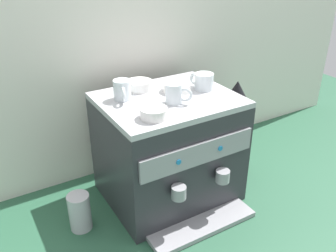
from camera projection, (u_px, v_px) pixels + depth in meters
name	position (u px, v px, depth m)	size (l,w,h in m)	color
ground_plane	(168.00, 192.00, 1.66)	(4.00, 4.00, 0.00)	#28563D
tiled_backsplash_wall	(132.00, 72.00, 1.70)	(2.80, 0.03, 0.95)	silver
espresso_machine	(169.00, 149.00, 1.56)	(0.54, 0.55, 0.47)	#2D2D33
ceramic_cup_0	(175.00, 94.00, 1.38)	(0.09, 0.09, 0.08)	silver
ceramic_cup_1	(204.00, 81.00, 1.52)	(0.08, 0.12, 0.07)	silver
ceramic_cup_2	(122.00, 90.00, 1.41)	(0.07, 0.11, 0.08)	silver
ceramic_bowl_0	(177.00, 87.00, 1.50)	(0.12, 0.12, 0.03)	white
ceramic_bowl_1	(154.00, 113.00, 1.27)	(0.10, 0.10, 0.04)	white
ceramic_bowl_2	(139.00, 85.00, 1.52)	(0.11, 0.11, 0.04)	white
coffee_grinder	(234.00, 126.00, 1.80)	(0.15, 0.15, 0.44)	#939399
milk_pitcher	(80.00, 212.00, 1.42)	(0.09, 0.09, 0.16)	#B7B7BC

